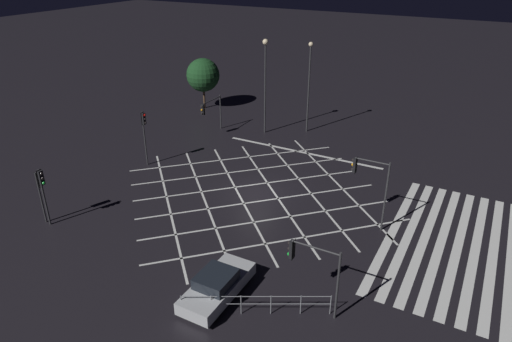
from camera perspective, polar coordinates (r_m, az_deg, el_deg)
The scene contains 13 objects.
ground_plane at distance 31.48m, azimuth 0.00°, elevation -2.73°, with size 200.00×200.00×0.00m, color black.
road_markings at distance 29.23m, azimuth 15.34°, elevation -6.21°, with size 20.21×27.01×0.01m.
traffic_light_ne_main at distance 41.02m, azimuth -5.80°, elevation 7.75°, with size 3.08×0.36×3.24m.
traffic_light_nw_main at distance 30.03m, azimuth -25.41°, elevation -1.78°, with size 0.39×0.36×3.36m.
traffic_light_median_north at distance 35.38m, azimuth -13.78°, elevation 5.26°, with size 0.36×0.39×4.29m.
traffic_light_sw_cross at distance 20.71m, azimuth 6.83°, elevation -11.20°, with size 0.36×2.51×3.62m.
traffic_light_median_south at distance 27.13m, azimuth 13.93°, elevation -0.80°, with size 0.36×2.24×4.45m.
traffic_light_nw_cross at distance 29.43m, azimuth -25.11°, elevation -1.73°, with size 0.36×0.39×3.71m.
street_lamp_east at distance 40.31m, azimuth 1.16°, elevation 12.61°, with size 0.50×0.50×8.37m.
street_lamp_west at distance 41.06m, azimuth 6.68°, elevation 11.64°, with size 0.41×0.41×8.07m.
street_tree_near at distance 48.18m, azimuth -6.64°, elevation 11.82°, with size 3.41×3.41×5.21m.
waiting_car at distance 22.55m, azimuth -4.87°, elevation -14.08°, with size 4.41×1.81×1.37m.
pedestrian_railing at distance 21.55m, azimuth 0.00°, elevation -16.11°, with size 3.31×6.03×1.05m.
Camera 1 is at (-24.25, -13.25, 15.09)m, focal length 32.00 mm.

